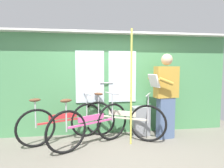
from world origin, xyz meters
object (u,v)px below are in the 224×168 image
(bicycle_by_pole, at_px, (91,125))
(trash_bin_by_wall, at_px, (140,121))
(passenger_reading_newspaper, at_px, (166,94))
(bicycle_near_door, at_px, (63,123))
(handrail_pole, at_px, (131,88))
(bicycle_leaning_behind, at_px, (122,120))

(bicycle_by_pole, height_order, trash_bin_by_wall, bicycle_by_pole)
(bicycle_by_pole, height_order, passenger_reading_newspaper, passenger_reading_newspaper)
(bicycle_near_door, xyz_separation_m, handrail_pole, (1.28, -0.31, 0.70))
(bicycle_leaning_behind, height_order, trash_bin_by_wall, bicycle_leaning_behind)
(bicycle_leaning_behind, distance_m, passenger_reading_newspaper, 1.03)
(bicycle_near_door, distance_m, passenger_reading_newspaper, 2.12)
(bicycle_near_door, distance_m, handrail_pole, 1.49)
(bicycle_near_door, bearing_deg, trash_bin_by_wall, -17.91)
(bicycle_by_pole, distance_m, trash_bin_by_wall, 1.17)
(bicycle_by_pole, xyz_separation_m, handrail_pole, (0.74, -0.01, 0.68))
(bicycle_leaning_behind, distance_m, trash_bin_by_wall, 0.48)
(passenger_reading_newspaper, bearing_deg, bicycle_by_pole, -0.27)
(trash_bin_by_wall, bearing_deg, bicycle_leaning_behind, -159.29)
(bicycle_leaning_behind, height_order, bicycle_by_pole, bicycle_by_pole)
(passenger_reading_newspaper, distance_m, handrail_pole, 0.81)
(handrail_pole, bearing_deg, bicycle_near_door, 166.22)
(bicycle_leaning_behind, bearing_deg, passenger_reading_newspaper, 21.63)
(bicycle_by_pole, bearing_deg, handrail_pole, -30.80)
(bicycle_near_door, height_order, bicycle_leaning_behind, bicycle_leaning_behind)
(handrail_pole, bearing_deg, bicycle_leaning_behind, 109.74)
(bicycle_by_pole, distance_m, handrail_pole, 1.01)
(bicycle_leaning_behind, height_order, handrail_pole, handrail_pole)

